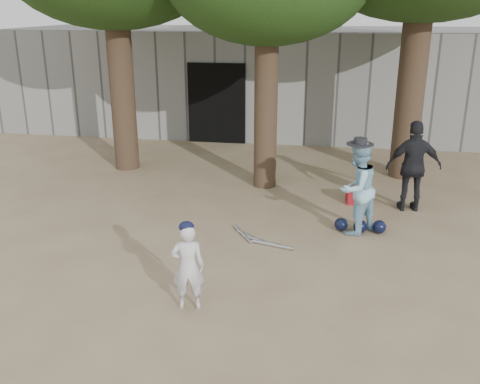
% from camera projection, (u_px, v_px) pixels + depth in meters
% --- Properties ---
extents(ground, '(70.00, 70.00, 0.00)m').
position_uv_depth(ground, '(188.00, 274.00, 7.70)').
color(ground, '#937C5E').
rests_on(ground, ground).
extents(boy_player, '(0.47, 0.36, 1.15)m').
position_uv_depth(boy_player, '(188.00, 267.00, 6.68)').
color(boy_player, silver).
rests_on(boy_player, ground).
extents(spectator_blue, '(0.95, 0.97, 1.58)m').
position_uv_depth(spectator_blue, '(357.00, 188.00, 8.88)').
color(spectator_blue, '#93C8E3').
rests_on(spectator_blue, ground).
extents(spectator_dark, '(1.04, 0.52, 1.71)m').
position_uv_depth(spectator_dark, '(414.00, 166.00, 9.87)').
color(spectator_dark, black).
rests_on(spectator_dark, ground).
extents(red_bag, '(0.46, 0.37, 0.30)m').
position_uv_depth(red_bag, '(357.00, 196.00, 10.45)').
color(red_bag, '#A61628').
rests_on(red_bag, ground).
extents(back_building, '(16.00, 5.24, 3.00)m').
position_uv_depth(back_building, '(270.00, 78.00, 16.83)').
color(back_building, gray).
rests_on(back_building, ground).
extents(helmet_row, '(0.87, 0.27, 0.23)m').
position_uv_depth(helmet_row, '(360.00, 226.00, 9.11)').
color(helmet_row, black).
rests_on(helmet_row, ground).
extents(bat_pile, '(1.10, 0.81, 0.06)m').
position_uv_depth(bat_pile, '(257.00, 239.00, 8.80)').
color(bat_pile, '#ABACB2').
rests_on(bat_pile, ground).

